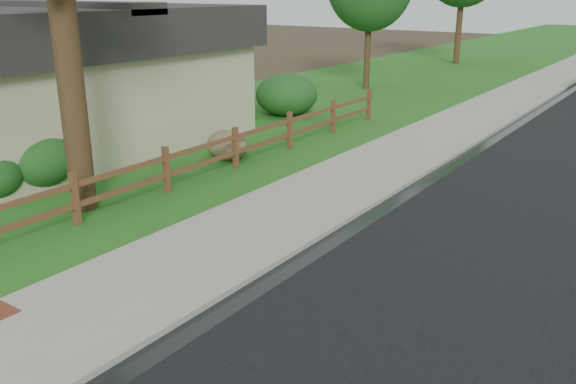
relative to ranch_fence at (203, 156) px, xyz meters
The scene contains 9 objects.
ground 7.37m from the ranch_fence, 60.64° to the right, with size 120.00×120.00×0.00m, color #3B3220.
sidewalk 28.73m from the ranch_fence, 84.61° to the left, with size 2.20×90.00×0.10m, color gray.
grass_strip 28.62m from the ranch_fence, 88.40° to the left, with size 1.60×90.00×0.06m, color #235518.
lawn_near 28.94m from the ranch_fence, 98.75° to the left, with size 9.00×90.00×0.04m, color #235518.
ranch_fence is the anchor object (origin of this frame).
house 7.57m from the ranch_fence, behind, with size 10.60×9.60×4.05m.
boulder 1.94m from the ranch_fence, 113.19° to the left, with size 1.22×0.91×0.81m, color brown.
shrub_b 3.81m from the ranch_fence, 139.57° to the right, with size 1.86×1.86×1.30m, color #1C4B1A.
shrub_d 8.14m from the ranch_fence, 110.89° to the left, with size 2.21×2.21×1.51m, color #1C4B1A.
Camera 1 is at (5.97, -3.87, 4.39)m, focal length 38.00 mm.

